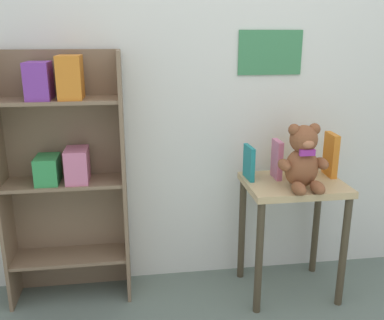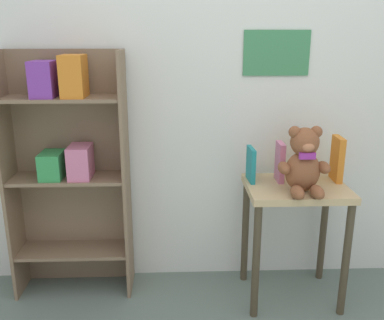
{
  "view_description": "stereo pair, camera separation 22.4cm",
  "coord_description": "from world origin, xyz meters",
  "px_view_note": "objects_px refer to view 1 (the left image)",
  "views": [
    {
      "loc": [
        -0.53,
        -0.87,
        1.44
      ],
      "look_at": [
        -0.23,
        1.26,
        0.8
      ],
      "focal_mm": 40.0,
      "sensor_mm": 36.0,
      "label": 1
    },
    {
      "loc": [
        -0.31,
        -0.89,
        1.44
      ],
      "look_at": [
        -0.23,
        1.26,
        0.8
      ],
      "focal_mm": 40.0,
      "sensor_mm": 36.0,
      "label": 2
    }
  ],
  "objects_px": {
    "teddy_bear": "(303,159)",
    "book_standing_yellow": "(303,154)",
    "bookshelf_side": "(64,163)",
    "book_standing_teal": "(249,163)",
    "display_table": "(292,204)",
    "book_standing_pink": "(277,159)",
    "book_standing_orange": "(331,155)"
  },
  "relations": [
    {
      "from": "book_standing_teal",
      "to": "book_standing_pink",
      "type": "distance_m",
      "value": 0.16
    },
    {
      "from": "teddy_bear",
      "to": "book_standing_yellow",
      "type": "bearing_deg",
      "value": 66.66
    },
    {
      "from": "display_table",
      "to": "teddy_bear",
      "type": "height_order",
      "value": "teddy_bear"
    },
    {
      "from": "book_standing_pink",
      "to": "teddy_bear",
      "type": "bearing_deg",
      "value": -65.71
    },
    {
      "from": "book_standing_pink",
      "to": "display_table",
      "type": "bearing_deg",
      "value": -43.06
    },
    {
      "from": "display_table",
      "to": "book_standing_teal",
      "type": "relative_size",
      "value": 3.62
    },
    {
      "from": "bookshelf_side",
      "to": "display_table",
      "type": "xyz_separation_m",
      "value": [
        1.22,
        -0.16,
        -0.24
      ]
    },
    {
      "from": "teddy_bear",
      "to": "book_standing_yellow",
      "type": "distance_m",
      "value": 0.2
    },
    {
      "from": "book_standing_yellow",
      "to": "bookshelf_side",
      "type": "bearing_deg",
      "value": 175.89
    },
    {
      "from": "teddy_bear",
      "to": "book_standing_orange",
      "type": "xyz_separation_m",
      "value": [
        0.23,
        0.17,
        -0.03
      ]
    },
    {
      "from": "teddy_bear",
      "to": "book_standing_pink",
      "type": "height_order",
      "value": "teddy_bear"
    },
    {
      "from": "teddy_bear",
      "to": "book_standing_pink",
      "type": "xyz_separation_m",
      "value": [
        -0.08,
        0.17,
        -0.05
      ]
    },
    {
      "from": "display_table",
      "to": "book_standing_yellow",
      "type": "bearing_deg",
      "value": 47.47
    },
    {
      "from": "book_standing_pink",
      "to": "book_standing_yellow",
      "type": "relative_size",
      "value": 0.84
    },
    {
      "from": "bookshelf_side",
      "to": "display_table",
      "type": "distance_m",
      "value": 1.25
    },
    {
      "from": "book_standing_pink",
      "to": "book_standing_yellow",
      "type": "bearing_deg",
      "value": 4.48
    },
    {
      "from": "teddy_bear",
      "to": "display_table",
      "type": "bearing_deg",
      "value": 89.05
    },
    {
      "from": "bookshelf_side",
      "to": "book_standing_yellow",
      "type": "relative_size",
      "value": 5.4
    },
    {
      "from": "teddy_bear",
      "to": "book_standing_pink",
      "type": "relative_size",
      "value": 1.59
    },
    {
      "from": "display_table",
      "to": "book_standing_teal",
      "type": "distance_m",
      "value": 0.33
    },
    {
      "from": "bookshelf_side",
      "to": "book_standing_yellow",
      "type": "xyz_separation_m",
      "value": [
        1.3,
        -0.07,
        0.02
      ]
    },
    {
      "from": "bookshelf_side",
      "to": "book_standing_teal",
      "type": "height_order",
      "value": "bookshelf_side"
    },
    {
      "from": "book_standing_pink",
      "to": "book_standing_orange",
      "type": "bearing_deg",
      "value": 0.38
    },
    {
      "from": "book_standing_pink",
      "to": "book_standing_yellow",
      "type": "xyz_separation_m",
      "value": [
        0.15,
        0.01,
        0.02
      ]
    },
    {
      "from": "book_standing_orange",
      "to": "book_standing_teal",
      "type": "bearing_deg",
      "value": -178.4
    },
    {
      "from": "bookshelf_side",
      "to": "book_standing_yellow",
      "type": "bearing_deg",
      "value": -3.15
    },
    {
      "from": "book_standing_yellow",
      "to": "book_standing_orange",
      "type": "height_order",
      "value": "book_standing_yellow"
    },
    {
      "from": "teddy_bear",
      "to": "book_standing_pink",
      "type": "distance_m",
      "value": 0.19
    },
    {
      "from": "book_standing_teal",
      "to": "book_standing_orange",
      "type": "bearing_deg",
      "value": -3.71
    },
    {
      "from": "book_standing_teal",
      "to": "display_table",
      "type": "bearing_deg",
      "value": -21.92
    },
    {
      "from": "display_table",
      "to": "teddy_bear",
      "type": "bearing_deg",
      "value": -90.95
    },
    {
      "from": "bookshelf_side",
      "to": "book_standing_yellow",
      "type": "distance_m",
      "value": 1.3
    }
  ]
}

